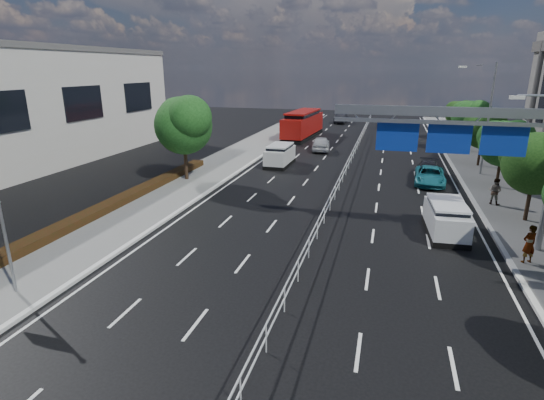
% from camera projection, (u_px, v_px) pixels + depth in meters
% --- Properties ---
extents(ground, '(160.00, 160.00, 0.00)m').
position_uv_depth(ground, '(273.00, 337.00, 14.09)').
color(ground, black).
rests_on(ground, ground).
extents(kerb_near, '(0.25, 140.00, 0.15)m').
position_uv_depth(kerb_near, '(48.00, 298.00, 16.34)').
color(kerb_near, silver).
rests_on(kerb_near, ground).
extents(median_fence, '(0.05, 85.00, 1.02)m').
position_uv_depth(median_fence, '(345.00, 171.00, 34.64)').
color(median_fence, silver).
rests_on(median_fence, ground).
extents(hedge_near, '(1.00, 36.00, 0.44)m').
position_uv_depth(hedge_near, '(51.00, 234.00, 21.95)').
color(hedge_near, black).
rests_on(hedge_near, sidewalk_near).
extents(overhead_gantry, '(10.24, 0.38, 7.45)m').
position_uv_depth(overhead_gantry, '(467.00, 134.00, 19.97)').
color(overhead_gantry, gray).
rests_on(overhead_gantry, ground).
extents(streetlight_far, '(2.78, 2.40, 9.00)m').
position_uv_depth(streetlight_far, '(485.00, 112.00, 33.81)').
color(streetlight_far, gray).
rests_on(streetlight_far, ground).
extents(near_tree_back, '(4.84, 4.51, 6.69)m').
position_uv_depth(near_tree_back, '(184.00, 122.00, 32.28)').
color(near_tree_back, black).
rests_on(near_tree_back, ground).
extents(far_tree_d, '(3.85, 3.59, 5.34)m').
position_uv_depth(far_tree_d, '(537.00, 160.00, 23.47)').
color(far_tree_d, black).
rests_on(far_tree_d, ground).
extents(far_tree_e, '(3.63, 3.38, 5.13)m').
position_uv_depth(far_tree_e, '(504.00, 141.00, 30.41)').
color(far_tree_e, black).
rests_on(far_tree_e, ground).
extents(far_tree_f, '(3.52, 3.28, 5.02)m').
position_uv_depth(far_tree_f, '(484.00, 128.00, 37.34)').
color(far_tree_f, black).
rests_on(far_tree_f, ground).
extents(far_tree_g, '(3.96, 3.69, 5.45)m').
position_uv_depth(far_tree_g, '(470.00, 116.00, 44.16)').
color(far_tree_g, black).
rests_on(far_tree_g, ground).
extents(far_tree_h, '(3.41, 3.18, 4.91)m').
position_uv_depth(far_tree_h, '(459.00, 112.00, 51.16)').
color(far_tree_h, black).
rests_on(far_tree_h, ground).
extents(white_minivan, '(2.00, 4.48, 1.93)m').
position_uv_depth(white_minivan, '(280.00, 155.00, 38.65)').
color(white_minivan, black).
rests_on(white_minivan, ground).
extents(red_bus, '(3.49, 11.41, 3.36)m').
position_uv_depth(red_bus, '(303.00, 124.00, 54.19)').
color(red_bus, black).
rests_on(red_bus, ground).
extents(near_car_silver, '(2.42, 4.76, 1.55)m').
position_uv_depth(near_car_silver, '(321.00, 143.00, 45.66)').
color(near_car_silver, '#A6A8AD').
rests_on(near_car_silver, ground).
extents(near_car_dark, '(1.89, 4.79, 1.55)m').
position_uv_depth(near_car_dark, '(341.00, 118.00, 68.72)').
color(near_car_dark, black).
rests_on(near_car_dark, ground).
extents(silver_minivan, '(2.09, 4.42, 1.79)m').
position_uv_depth(silver_minivan, '(446.00, 218.00, 22.63)').
color(silver_minivan, black).
rests_on(silver_minivan, ground).
extents(parked_car_teal, '(2.44, 4.85, 1.32)m').
position_uv_depth(parked_car_teal, '(430.00, 176.00, 32.50)').
color(parked_car_teal, '#1B6E7D').
rests_on(parked_car_teal, ground).
extents(parked_car_dark, '(2.24, 4.63, 1.30)m').
position_uv_depth(parked_car_dark, '(428.00, 170.00, 34.31)').
color(parked_car_dark, black).
rests_on(parked_car_dark, ground).
extents(pedestrian_a, '(0.78, 0.68, 1.80)m').
position_uv_depth(pedestrian_a, '(529.00, 244.00, 18.94)').
color(pedestrian_a, gray).
rests_on(pedestrian_a, sidewalk_far).
extents(pedestrian_b, '(1.06, 1.00, 1.72)m').
position_uv_depth(pedestrian_b, '(495.00, 191.00, 27.19)').
color(pedestrian_b, gray).
rests_on(pedestrian_b, sidewalk_far).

